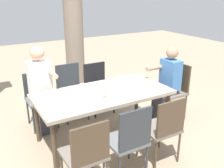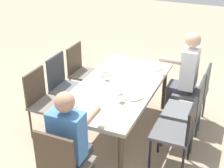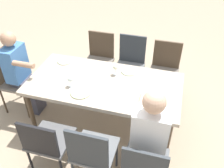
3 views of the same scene
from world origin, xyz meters
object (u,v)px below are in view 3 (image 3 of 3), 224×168
(dining_table, at_px, (104,86))
(diner_man_white, at_px, (149,138))
(chair_west_north, at_px, (145,165))
(chair_west_south, at_px, (165,68))
(chair_head_east, at_px, (12,77))
(wine_glass_2, at_px, (70,79))
(chair_east_south, at_px, (100,57))
(plate_1, at_px, (129,71))
(plate_0, at_px, (157,107))
(chair_mid_north, at_px, (92,152))
(plate_3, at_px, (65,61))
(chair_mid_south, at_px, (130,62))
(plate_2, at_px, (81,93))
(chair_east_north, at_px, (47,141))
(wine_glass_1, at_px, (116,67))
(diner_woman_green, at_px, (21,72))

(dining_table, distance_m, diner_man_white, 0.99)
(chair_west_north, bearing_deg, chair_west_south, -90.00)
(chair_west_south, height_order, chair_head_east, chair_head_east)
(dining_table, distance_m, wine_glass_2, 0.45)
(diner_man_white, bearing_deg, chair_east_south, -56.81)
(plate_1, bearing_deg, wine_glass_2, 38.55)
(dining_table, height_order, chair_head_east, chair_head_east)
(plate_0, bearing_deg, chair_mid_north, 47.86)
(dining_table, relative_size, plate_1, 9.39)
(plate_3, bearing_deg, chair_east_south, -118.67)
(chair_west_south, relative_size, plate_1, 4.38)
(chair_mid_south, relative_size, plate_3, 4.47)
(dining_table, relative_size, plate_2, 7.95)
(wine_glass_2, bearing_deg, dining_table, -153.97)
(chair_mid_south, bearing_deg, diner_man_white, 108.46)
(dining_table, bearing_deg, chair_west_south, -127.50)
(chair_mid_south, xyz_separation_m, plate_2, (0.36, 1.19, 0.23))
(dining_table, height_order, plate_2, plate_2)
(chair_west_north, bearing_deg, chair_east_north, -0.05)
(chair_head_east, relative_size, wine_glass_1, 6.55)
(chair_east_north, height_order, wine_glass_1, wine_glass_1)
(chair_east_south, height_order, diner_man_white, diner_man_white)
(chair_west_south, height_order, chair_mid_south, chair_mid_south)
(dining_table, distance_m, diner_woman_green, 1.20)
(plate_3, bearing_deg, plate_0, 156.26)
(chair_west_north, bearing_deg, plate_1, -69.91)
(chair_west_north, xyz_separation_m, wine_glass_1, (0.60, -1.11, 0.33))
(chair_east_north, bearing_deg, chair_west_south, -120.48)
(wine_glass_2, bearing_deg, chair_head_east, -10.14)
(chair_west_south, distance_m, wine_glass_1, 0.97)
(diner_man_white, xyz_separation_m, plate_2, (0.90, -0.43, 0.03))
(plate_0, distance_m, plate_2, 0.91)
(dining_table, bearing_deg, wine_glass_2, 26.03)
(plate_2, bearing_deg, chair_mid_north, 119.85)
(dining_table, distance_m, chair_head_east, 1.40)
(plate_0, bearing_deg, chair_west_north, 89.15)
(plate_2, xyz_separation_m, plate_3, (0.48, -0.60, 0.00))
(diner_man_white, distance_m, wine_glass_2, 1.19)
(chair_mid_south, relative_size, chair_east_north, 1.06)
(chair_head_east, bearing_deg, chair_east_south, -138.60)
(chair_mid_south, relative_size, plate_0, 4.35)
(chair_west_north, relative_size, diner_man_white, 0.65)
(chair_west_north, bearing_deg, chair_mid_south, -73.25)
(diner_woman_green, distance_m, wine_glass_2, 0.86)
(dining_table, distance_m, chair_west_south, 1.15)
(chair_east_south, relative_size, wine_glass_2, 6.49)
(chair_east_north, distance_m, chair_head_east, 1.36)
(diner_woman_green, bearing_deg, dining_table, -179.85)
(chair_west_north, distance_m, plate_1, 1.31)
(plate_0, bearing_deg, dining_table, -22.70)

